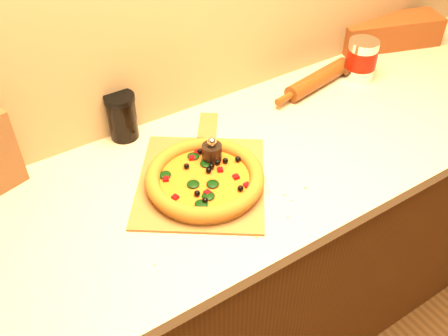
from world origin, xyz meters
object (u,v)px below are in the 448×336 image
(coffee_canister, at_px, (361,59))
(dark_jar, at_px, (122,116))
(pizza_peel, at_px, (202,177))
(rolling_pin, at_px, (318,79))
(pepper_grinder, at_px, (212,156))
(pizza, at_px, (205,178))

(coffee_canister, bearing_deg, dark_jar, 170.69)
(pizza_peel, distance_m, rolling_pin, 0.62)
(pizza_peel, distance_m, dark_jar, 0.32)
(dark_jar, bearing_deg, pepper_grinder, -61.71)
(pizza_peel, distance_m, pepper_grinder, 0.07)
(rolling_pin, bearing_deg, coffee_canister, -12.69)
(pizza_peel, relative_size, coffee_canister, 3.67)
(pizza_peel, bearing_deg, coffee_canister, 47.40)
(pizza, height_order, pepper_grinder, pepper_grinder)
(pizza, bearing_deg, pizza_peel, 74.58)
(coffee_canister, height_order, dark_jar, same)
(pepper_grinder, distance_m, coffee_canister, 0.71)
(pizza, relative_size, pepper_grinder, 3.04)
(pizza, bearing_deg, dark_jar, 105.18)
(rolling_pin, xyz_separation_m, dark_jar, (-0.69, 0.10, 0.04))
(pizza, distance_m, pepper_grinder, 0.08)
(pizza_peel, bearing_deg, pepper_grinder, 60.82)
(dark_jar, bearing_deg, pizza_peel, -71.65)
(pizza, relative_size, dark_jar, 2.21)
(pizza_peel, xyz_separation_m, pepper_grinder, (0.05, 0.02, 0.04))
(pizza, height_order, coffee_canister, coffee_canister)
(pizza_peel, bearing_deg, pizza, -69.78)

